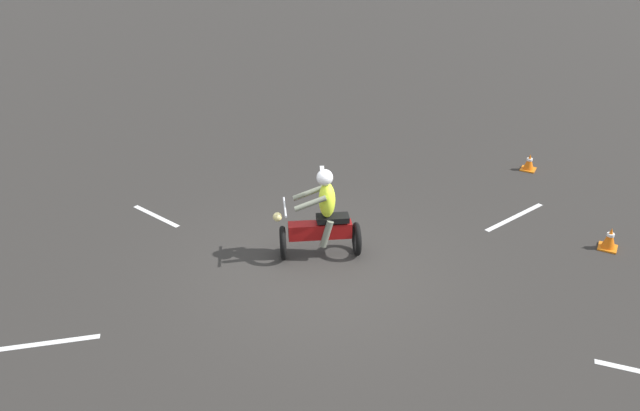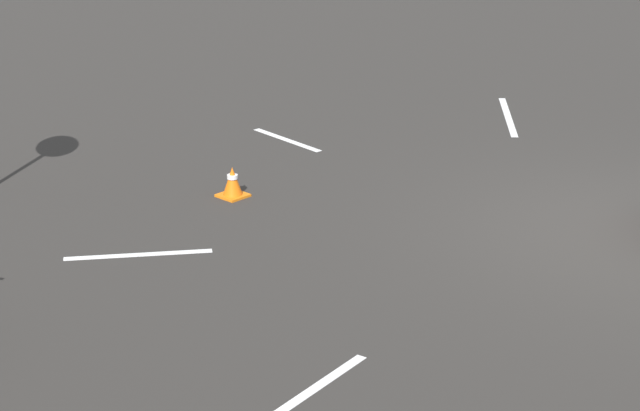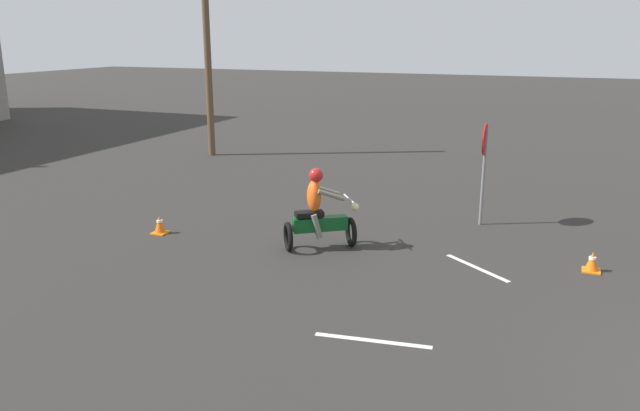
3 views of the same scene
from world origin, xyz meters
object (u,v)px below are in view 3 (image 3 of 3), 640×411
at_px(traffic_cone_near_left, 592,262).
at_px(traffic_cone_mid_left, 160,225).
at_px(motorcycle_rider_background, 318,214).
at_px(utility_pole_near, 207,52).
at_px(stop_sign, 484,154).

xyz_separation_m(traffic_cone_near_left, traffic_cone_mid_left, (-1.11, 8.65, 0.01)).
distance_m(motorcycle_rider_background, utility_pole_near, 11.13).
distance_m(motorcycle_rider_background, traffic_cone_mid_left, 3.62).
bearing_deg(utility_pole_near, traffic_cone_near_left, -119.88).
bearing_deg(traffic_cone_mid_left, stop_sign, -62.40).
relative_size(traffic_cone_near_left, utility_pole_near, 0.05).
height_order(stop_sign, traffic_cone_near_left, stop_sign).
relative_size(traffic_cone_mid_left, utility_pole_near, 0.06).
xyz_separation_m(motorcycle_rider_background, utility_pole_near, (7.87, 7.34, 2.84)).
height_order(traffic_cone_near_left, traffic_cone_mid_left, traffic_cone_mid_left).
bearing_deg(utility_pole_near, traffic_cone_mid_left, -155.35).
bearing_deg(stop_sign, motorcycle_rider_background, 136.58).
bearing_deg(motorcycle_rider_background, traffic_cone_near_left, 61.99).
relative_size(motorcycle_rider_background, traffic_cone_mid_left, 4.05).
bearing_deg(stop_sign, utility_pole_near, 63.91).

